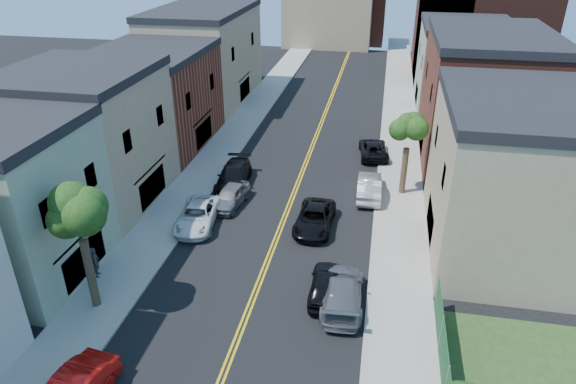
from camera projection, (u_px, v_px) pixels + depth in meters
The scene contains 25 objects.
sidewalk_left at pixel (235, 132), 49.68m from camera, with size 3.20×100.00×0.15m, color gray.
sidewalk_right at pixel (401, 143), 47.05m from camera, with size 3.20×100.00×0.15m, color gray.
curb_left at pixel (252, 133), 49.39m from camera, with size 0.30×100.00×0.15m, color gray.
curb_right at pixel (382, 142), 47.34m from camera, with size 0.30×100.00×0.15m, color gray.
bldg_left_palegrn at pixel (0, 207), 27.85m from camera, with size 9.00×8.00×8.50m, color gray.
bldg_left_tan_near at pixel (87, 142), 35.58m from camera, with size 9.00×10.00×9.00m, color #998466.
bldg_left_brick at pixel (153, 101), 45.40m from camera, with size 9.00×12.00×8.00m, color brown.
bldg_left_tan_far at pixel (205, 57), 57.26m from camera, with size 9.00×16.00×9.50m, color #998466.
bldg_right_tan at pixel (516, 182), 30.05m from camera, with size 9.00×12.00×9.00m, color #998466.
bldg_right_brick at pixel (483, 102), 42.03m from camera, with size 9.00×14.00×10.00m, color brown.
bldg_right_palegrn at pixel (463, 69), 54.58m from camera, with size 9.00×12.00×8.50m, color gray.
church at pixel (472, 18), 65.94m from camera, with size 16.20×14.20×22.60m.
backdrop_left at pixel (328, 8), 82.92m from camera, with size 14.00×8.00×12.00m, color #998466.
backdrop_center at pixel (355, 11), 86.20m from camera, with size 10.00×8.00×10.00m, color brown.
tree_left_mid at pixel (74, 196), 24.02m from camera, with size 5.20×5.20×9.29m.
tree_right_far at pixel (410, 121), 35.72m from camera, with size 4.40×4.40×8.03m.
white_pickup at pixel (197, 216), 34.07m from camera, with size 2.37×5.14×1.43m, color silver.
grey_car_left at pixel (230, 196), 36.48m from camera, with size 1.72×4.27×1.45m, color slate.
black_car_left at pixel (234, 176), 39.26m from camera, with size 2.23×5.49×1.59m, color black.
grey_car_right at pixel (342, 292), 26.90m from camera, with size 2.15×5.30×1.54m, color #58595F.
black_car_right at pixel (326, 284), 27.53m from camera, with size 1.72×4.27×1.46m, color black.
silver_car_right at pixel (369, 186), 37.67m from camera, with size 1.71×4.90×1.61m, color #ACADB4.
dark_car_right_far at pixel (373, 149), 44.34m from camera, with size 2.26×4.90×1.36m, color black.
black_suv_lane at pixel (315, 218), 33.77m from camera, with size 2.32×5.04×1.40m, color black.
pedestrian_left at pixel (95, 262), 28.75m from camera, with size 0.68×0.45×1.86m, color #25262D.
Camera 1 is at (5.95, -4.98, 17.80)m, focal length 32.06 mm.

